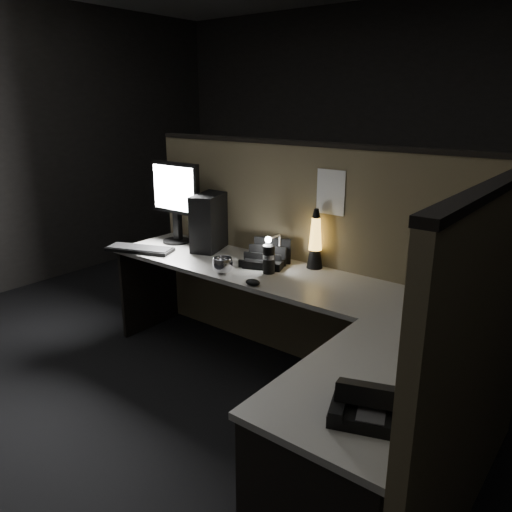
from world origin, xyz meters
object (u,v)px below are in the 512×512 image
Objects in this scene: keyboard at (140,249)px; lava_lamp at (315,244)px; desk_phone at (363,404)px; monitor at (175,195)px; pc_tower at (211,221)px.

keyboard is 1.25× the size of lava_lamp.
desk_phone is at bearing -41.19° from keyboard.
monitor is 2.46m from desk_phone.
pc_tower is at bearing 7.33° from monitor.
pc_tower is 1.54× the size of desk_phone.
pc_tower is at bearing 126.69° from desk_phone.
desk_phone is (0.98, -1.28, -0.11)m from lava_lamp.
desk_phone reaches higher than keyboard.
lava_lamp is (1.16, 0.12, -0.21)m from monitor.
monitor is (-0.32, -0.04, 0.17)m from pc_tower.
desk_phone is at bearing -28.32° from monitor.
monitor is at bearing -174.17° from lava_lamp.
monitor reaches higher than pc_tower.
lava_lamp is (0.84, 0.08, -0.04)m from pc_tower.
lava_lamp is (1.20, 0.46, 0.15)m from keyboard.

